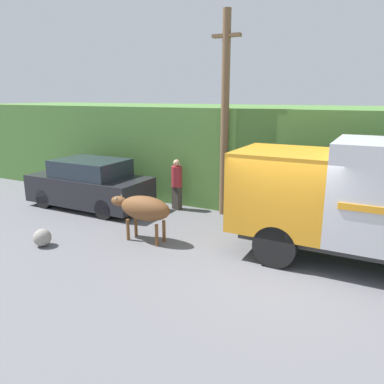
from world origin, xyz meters
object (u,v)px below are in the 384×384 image
object	(u,v)px
roadside_rock	(42,238)
brown_cow	(144,208)
parked_suv	(89,185)
utility_pole	(225,114)
pedestrian_on_hill	(177,182)

from	to	relation	value
roadside_rock	brown_cow	bearing A→B (deg)	36.00
parked_suv	brown_cow	bearing A→B (deg)	-22.96
utility_pole	roadside_rock	size ratio (longest dim) A/B	13.74
parked_suv	pedestrian_on_hill	world-z (taller)	pedestrian_on_hill
utility_pole	roadside_rock	bearing A→B (deg)	-122.91
brown_cow	pedestrian_on_hill	distance (m)	3.04
pedestrian_on_hill	parked_suv	bearing A→B (deg)	40.25
brown_cow	roadside_rock	distance (m)	2.76
parked_suv	pedestrian_on_hill	xyz separation A→B (m)	(2.84, 1.23, 0.14)
brown_cow	utility_pole	xyz separation A→B (m)	(0.95, 3.25, 2.38)
parked_suv	roadside_rock	size ratio (longest dim) A/B	9.44
pedestrian_on_hill	roadside_rock	size ratio (longest dim) A/B	3.78
pedestrian_on_hill	utility_pole	bearing A→B (deg)	-153.44
utility_pole	roadside_rock	xyz separation A→B (m)	(-3.12, -4.82, -3.06)
utility_pole	roadside_rock	world-z (taller)	utility_pole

